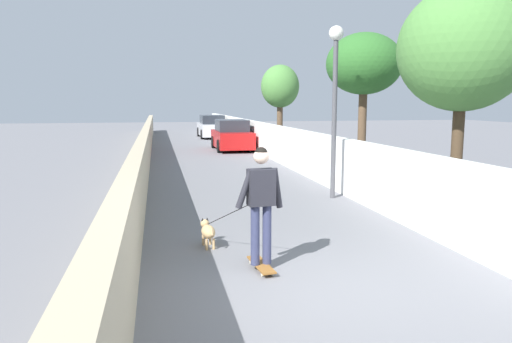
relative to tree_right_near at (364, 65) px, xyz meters
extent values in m
plane|color=slate|center=(6.50, 3.62, -3.46)|extent=(80.00, 80.00, 0.00)
cube|color=tan|center=(4.50, 6.29, -2.79)|extent=(48.00, 0.30, 1.34)
cube|color=white|center=(4.50, 0.95, -2.73)|extent=(48.00, 0.30, 1.46)
cylinder|color=brown|center=(0.00, 0.00, -2.03)|extent=(0.24, 0.24, 2.85)
ellipsoid|color=#2D6628|center=(0.00, 0.00, 0.04)|extent=(2.16, 2.16, 1.74)
cylinder|color=#473523|center=(-4.50, -0.01, -2.12)|extent=(0.23, 0.23, 2.69)
ellipsoid|color=#4C843D|center=(-4.50, -0.01, -0.02)|extent=(2.49, 2.49, 2.41)
cylinder|color=brown|center=(11.50, -0.53, -2.14)|extent=(0.31, 0.31, 2.65)
ellipsoid|color=#4C843D|center=(11.50, -0.53, -0.22)|extent=(2.00, 2.00, 2.22)
cylinder|color=#4C4C51|center=(-1.67, 1.50, -1.50)|extent=(0.12, 0.12, 3.93)
sphere|color=silver|center=(-1.67, 1.50, 0.62)|extent=(0.36, 0.36, 0.36)
cube|color=brown|center=(-6.41, 4.41, -3.39)|extent=(0.82, 0.28, 0.02)
cylinder|color=beige|center=(-6.13, 4.51, -3.43)|extent=(0.06, 0.04, 0.06)
cylinder|color=beige|center=(-6.12, 4.37, -3.43)|extent=(0.06, 0.04, 0.06)
cylinder|color=beige|center=(-6.69, 4.45, -3.43)|extent=(0.06, 0.04, 0.06)
cylinder|color=beige|center=(-6.68, 4.31, -3.43)|extent=(0.06, 0.04, 0.06)
cylinder|color=#333859|center=(-6.41, 4.50, -2.94)|extent=(0.14, 0.14, 0.87)
cylinder|color=#333859|center=(-6.40, 4.32, -2.94)|extent=(0.14, 0.14, 0.87)
cube|color=#26262D|center=(-6.41, 4.41, -2.24)|extent=(0.26, 0.40, 0.52)
cylinder|color=#26262D|center=(-6.43, 4.65, -2.25)|extent=(0.12, 0.29, 0.58)
cylinder|color=#26262D|center=(-6.38, 4.17, -2.27)|extent=(0.11, 0.18, 0.59)
sphere|color=beige|center=(-6.41, 4.41, -1.80)|extent=(0.22, 0.22, 0.22)
sphere|color=black|center=(-6.41, 4.41, -1.76)|extent=(0.19, 0.19, 0.19)
ellipsoid|color=tan|center=(-5.18, 5.04, -3.19)|extent=(0.46, 0.26, 0.22)
sphere|color=tan|center=(-4.90, 5.07, -3.12)|extent=(0.15, 0.15, 0.15)
cone|color=black|center=(-4.90, 5.11, -3.04)|extent=(0.05, 0.05, 0.06)
cone|color=black|center=(-4.90, 5.03, -3.04)|extent=(0.05, 0.05, 0.06)
cylinder|color=tan|center=(-5.04, 5.12, -3.37)|extent=(0.04, 0.04, 0.18)
cylinder|color=tan|center=(-5.03, 5.00, -3.37)|extent=(0.04, 0.04, 0.18)
cylinder|color=tan|center=(-5.32, 5.09, -3.37)|extent=(0.04, 0.04, 0.18)
cylinder|color=tan|center=(-5.31, 4.97, -3.37)|extent=(0.04, 0.04, 0.18)
cylinder|color=tan|center=(-5.45, 5.02, -3.11)|extent=(0.14, 0.04, 0.13)
cylinder|color=black|center=(-5.79, 4.73, -2.74)|extent=(1.24, 0.65, 0.66)
cube|color=#B71414|center=(11.03, 2.10, -2.90)|extent=(3.88, 1.70, 0.80)
cube|color=#262B33|center=(11.03, 2.10, -2.22)|extent=(2.02, 1.50, 0.60)
cylinder|color=black|center=(12.23, 2.89, -3.14)|extent=(0.64, 0.22, 0.64)
cylinder|color=black|center=(12.23, 1.31, -3.14)|extent=(0.64, 0.22, 0.64)
cylinder|color=black|center=(9.82, 2.89, -3.14)|extent=(0.64, 0.22, 0.64)
cylinder|color=black|center=(9.82, 1.31, -3.14)|extent=(0.64, 0.22, 0.64)
cube|color=silver|center=(19.89, 2.10, -2.90)|extent=(4.36, 1.70, 0.80)
cube|color=#262B33|center=(19.89, 2.10, -2.22)|extent=(2.27, 1.50, 0.60)
cylinder|color=black|center=(21.25, 2.89, -3.14)|extent=(0.64, 0.22, 0.64)
cylinder|color=black|center=(21.25, 1.31, -3.14)|extent=(0.64, 0.22, 0.64)
cylinder|color=black|center=(18.54, 2.89, -3.14)|extent=(0.64, 0.22, 0.64)
cylinder|color=black|center=(18.54, 1.31, -3.14)|extent=(0.64, 0.22, 0.64)
camera|label=1|loc=(-12.91, 5.84, -1.05)|focal=33.35mm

